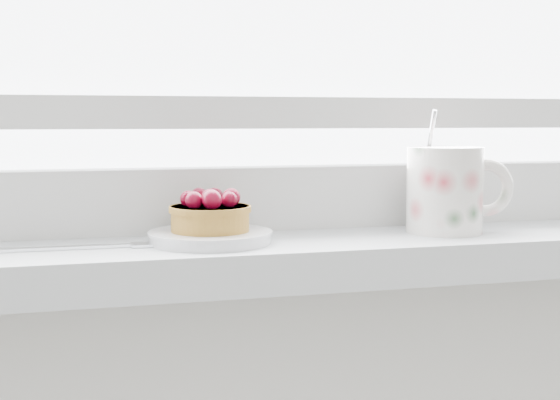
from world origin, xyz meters
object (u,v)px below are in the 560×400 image
object	(u,v)px
saucer	(210,237)
fork	(95,247)
floral_mug	(448,188)
raspberry_tart	(210,213)

from	to	relation	value
saucer	fork	world-z (taller)	saucer
saucer	floral_mug	world-z (taller)	floral_mug
saucer	floral_mug	size ratio (longest dim) A/B	0.93
raspberry_tart	floral_mug	distance (m)	0.26
saucer	fork	size ratio (longest dim) A/B	0.68
raspberry_tart	floral_mug	bearing A→B (deg)	0.54
raspberry_tart	fork	world-z (taller)	raspberry_tart
floral_mug	raspberry_tart	bearing A→B (deg)	-179.46
saucer	fork	xyz separation A→B (m)	(-0.11, -0.00, -0.00)
floral_mug	fork	world-z (taller)	floral_mug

